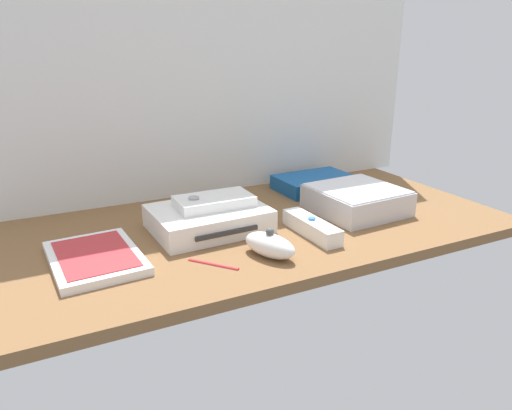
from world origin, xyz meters
TOP-DOWN VIEW (x-y plane):
  - ground_plane at (0.00, 0.00)cm, footprint 100.00×48.00cm
  - back_wall at (0.00, 24.60)cm, footprint 110.00×1.20cm
  - game_console at (-9.29, 1.60)cm, footprint 21.58×17.11cm
  - mini_computer at (22.22, -2.82)cm, footprint 17.87×17.87cm
  - game_case at (-31.04, -3.43)cm, footprint 14.63×19.73cm
  - network_router at (23.12, 14.50)cm, footprint 18.30×12.73cm
  - remote_wand at (6.79, -9.41)cm, footprint 3.91×14.87cm
  - remote_nunchuk at (-4.60, -14.27)cm, footprint 7.94×10.92cm
  - remote_classic_pad at (-7.99, 1.91)cm, footprint 14.44×8.08cm
  - stylus_pen at (-14.27, -13.10)cm, footprint 6.29×7.37cm

SIDE VIEW (x-z plane):
  - ground_plane at x=0.00cm, z-range -2.00..0.00cm
  - stylus_pen at x=-14.27cm, z-range 0.00..0.70cm
  - game_case at x=-31.04cm, z-range -0.02..1.54cm
  - remote_wand at x=6.79cm, z-range -0.19..3.21cm
  - network_router at x=23.12cm, z-range 0.00..3.40cm
  - remote_nunchuk at x=-4.60cm, z-range -0.51..4.59cm
  - game_console at x=-9.29cm, z-range 0.00..4.40cm
  - mini_computer at x=22.22cm, z-range -0.01..5.29cm
  - remote_classic_pad at x=-7.99cm, z-range 4.21..6.61cm
  - back_wall at x=0.00cm, z-range 0.00..64.00cm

